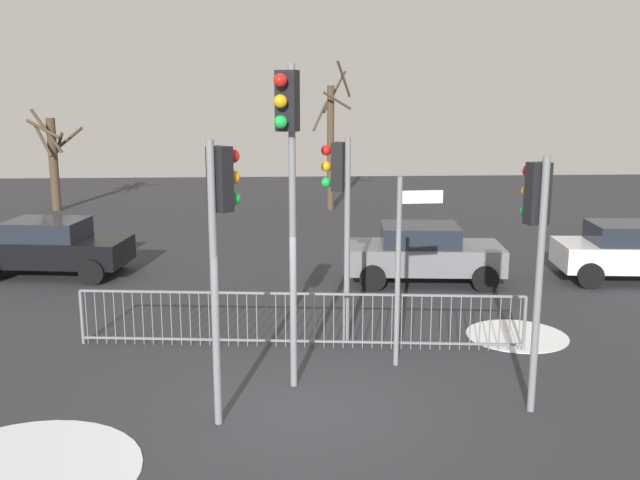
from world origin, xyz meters
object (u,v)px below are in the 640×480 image
Objects in this scene: car_grey_far at (424,253)px; car_black_mid at (52,246)px; direction_sign_post at (401,262)px; bare_tree_left at (331,141)px; traffic_light_foreground_left at (340,193)px; traffic_light_rear_left at (289,157)px; traffic_light_mid_left at (220,218)px; car_white_near at (633,251)px; bare_tree_centre at (53,159)px; traffic_light_mid_right at (536,226)px.

car_black_mid is (-9.56, 1.24, 0.00)m from car_grey_far.
direction_sign_post is 16.85m from bare_tree_left.
traffic_light_foreground_left is 0.76× the size of traffic_light_rear_left.
traffic_light_mid_left reaches higher than car_white_near.
car_black_mid is 11.05m from bare_tree_centre.
car_grey_far is 0.67× the size of bare_tree_left.
car_black_mid is (-6.11, 7.66, -2.99)m from traffic_light_rear_left.
traffic_light_mid_left is 12.45m from car_white_near.
direction_sign_post is (1.93, 0.93, -1.89)m from traffic_light_rear_left.
traffic_light_mid_left is 1.03× the size of car_black_mid.
traffic_light_rear_left is 0.87× the size of bare_tree_left.
traffic_light_mid_left reaches higher than car_black_mid.
bare_tree_centre is (-18.00, 11.85, 1.31)m from car_white_near.
traffic_light_rear_left reaches higher than traffic_light_mid_right.
traffic_light_mid_right reaches higher than car_black_mid.
direction_sign_post is at bearing -130.00° from traffic_light_rear_left.
car_black_mid is 14.96m from car_white_near.
car_black_mid is at bearing 162.27° from traffic_light_mid_left.
traffic_light_foreground_left is at bearing 122.69° from direction_sign_post.
car_white_near is (9.76, 7.40, -2.25)m from traffic_light_mid_left.
car_grey_far is 5.35m from car_white_near.
car_black_mid is (-5.15, 8.73, -2.25)m from traffic_light_mid_left.
car_black_mid and car_white_near have the same top height.
direction_sign_post is at bearing -32.09° from car_black_mid.
traffic_light_foreground_left is 9.06m from car_white_near.
bare_tree_left is (1.89, 17.76, -0.99)m from traffic_light_rear_left.
car_white_near is at bearing 35.36° from direction_sign_post.
bare_tree_left is (-1.70, 18.63, -0.06)m from traffic_light_mid_right.
traffic_light_rear_left is 1.29× the size of car_black_mid.
traffic_light_foreground_left reaches higher than car_grey_far.
traffic_light_mid_left is 20.96m from bare_tree_centre.
car_white_near is at bearing -120.04° from traffic_light_rear_left.
car_grey_far is at bearing -94.01° from traffic_light_rear_left.
traffic_light_foreground_left is at bearing 116.03° from traffic_light_mid_right.
traffic_light_mid_left reaches higher than car_grey_far.
traffic_light_rear_left is at bearing -157.03° from direction_sign_post.
traffic_light_rear_left is at bearing -63.14° from bare_tree_centre.
bare_tree_centre is at bearing 120.01° from direction_sign_post.
car_white_near is (7.82, 4.06, -2.11)m from traffic_light_foreground_left.
direction_sign_post is at bearing -122.45° from traffic_light_foreground_left.
bare_tree_left is (2.86, 18.83, -0.25)m from traffic_light_mid_left.
traffic_light_foreground_left is at bearing -88.88° from traffic_light_rear_left.
traffic_light_mid_left is at bearing 168.78° from traffic_light_mid_right.
bare_tree_left is at bearing 87.30° from direction_sign_post.
traffic_light_rear_left is at bearing -96.07° from bare_tree_left.
traffic_light_mid_right is 4.09m from traffic_light_foreground_left.
traffic_light_mid_right reaches higher than direction_sign_post.
traffic_light_rear_left is 1.62m from traffic_light_mid_left.
car_black_mid is at bearing 74.77° from traffic_light_foreground_left.
bare_tree_left is 11.13m from bare_tree_centre.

